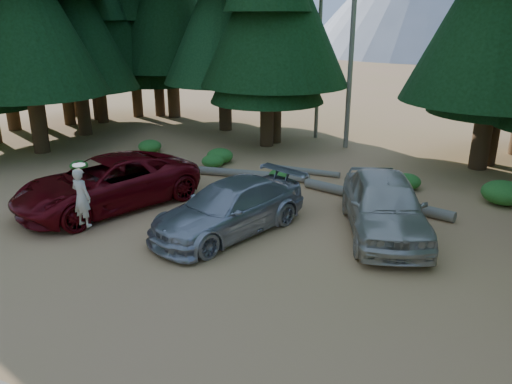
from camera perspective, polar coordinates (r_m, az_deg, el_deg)
ground at (r=13.05m, az=-8.01°, el=-9.25°), size 160.00×160.00×0.00m
forest_belt_north at (r=26.24m, az=8.73°, el=5.50°), size 36.00×7.00×22.00m
snag_front at (r=24.83m, az=11.05°, el=18.59°), size 0.24×0.24×12.00m
snag_back at (r=26.79m, az=7.25°, el=16.68°), size 0.20×0.20×10.00m
red_pickup at (r=17.70m, az=-16.61°, el=1.00°), size 5.15×6.89×1.74m
silver_minivan_center at (r=15.04m, az=-3.08°, el=-1.86°), size 3.96×5.73×1.54m
silver_minivan_right at (r=15.37m, az=14.47°, el=-1.40°), size 3.77×5.79×1.83m
frisbee_player at (r=15.61m, az=-19.32°, el=-0.55°), size 0.70×0.50×1.90m
log_left at (r=20.23m, az=-0.36°, el=2.02°), size 4.64×0.93×0.33m
log_mid at (r=20.94m, az=5.67°, el=2.40°), size 2.94×0.31×0.24m
log_right at (r=18.00m, az=13.32°, el=-0.72°), size 5.50×1.93×0.36m
shrub_far_left at (r=24.68m, az=-12.04°, el=5.13°), size 1.11×1.11×0.61m
shrub_left at (r=21.82m, az=-4.95°, el=3.53°), size 0.98×0.98×0.54m
shrub_center_left at (r=22.43m, az=-4.16°, el=4.15°), size 1.19×1.19×0.65m
shrub_center_right at (r=19.96m, az=2.65°, el=1.94°), size 0.83×0.83×0.46m
shrub_right at (r=19.83m, az=16.85°, el=1.17°), size 1.05×1.05×0.58m
shrub_far_right at (r=19.45m, az=26.42°, el=-0.07°), size 1.47×1.47×0.81m
shrub_edge_west at (r=22.59m, az=-19.58°, el=2.86°), size 0.76×0.76×0.42m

